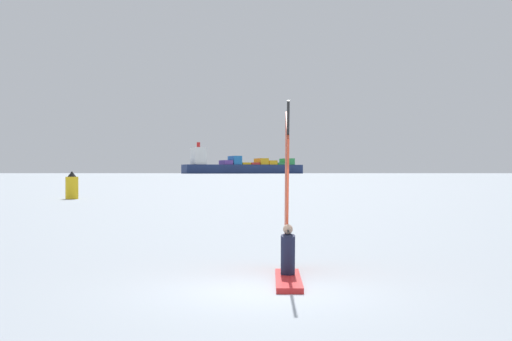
% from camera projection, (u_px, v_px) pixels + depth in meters
% --- Properties ---
extents(ground_plane, '(4000.00, 4000.00, 0.00)m').
position_uv_depth(ground_plane, '(260.00, 291.00, 14.14)').
color(ground_plane, '#9EA8B2').
extents(windsurfer, '(0.83, 4.57, 4.25)m').
position_uv_depth(windsurfer, '(287.00, 229.00, 16.06)').
color(windsurfer, red).
rests_on(windsurfer, ground_plane).
extents(cargo_ship, '(146.96, 64.26, 36.87)m').
position_uv_depth(cargo_ship, '(240.00, 166.00, 832.54)').
color(cargo_ship, navy).
rests_on(cargo_ship, ground_plane).
extents(distant_headland, '(1324.11, 484.57, 32.91)m').
position_uv_depth(distant_headland, '(455.00, 164.00, 1329.70)').
color(distant_headland, '#4C564C').
rests_on(distant_headland, ground_plane).
extents(channel_buoy, '(1.12, 1.12, 2.48)m').
position_uv_depth(channel_buoy, '(72.00, 186.00, 61.51)').
color(channel_buoy, yellow).
rests_on(channel_buoy, ground_plane).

